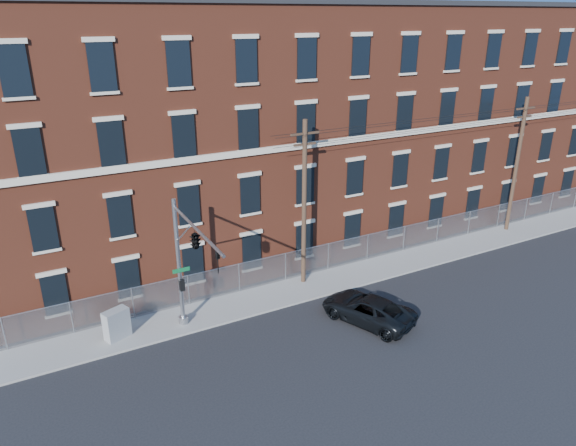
% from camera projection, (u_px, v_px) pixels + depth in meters
% --- Properties ---
extents(ground, '(140.00, 140.00, 0.00)m').
position_uv_depth(ground, '(324.00, 337.00, 27.25)').
color(ground, black).
rests_on(ground, ground).
extents(sidewalk, '(65.00, 3.00, 0.12)m').
position_uv_depth(sidewalk, '(433.00, 253.00, 36.63)').
color(sidewalk, gray).
rests_on(sidewalk, ground).
extents(mill_building, '(55.30, 14.32, 16.30)m').
position_uv_depth(mill_building, '(363.00, 116.00, 40.97)').
color(mill_building, brown).
rests_on(mill_building, ground).
extents(chain_link_fence, '(59.06, 0.06, 1.85)m').
position_uv_depth(chain_link_fence, '(421.00, 234.00, 37.33)').
color(chain_link_fence, '#A5A8AD').
rests_on(chain_link_fence, ground).
extents(traffic_signal_mast, '(0.90, 6.75, 7.00)m').
position_uv_depth(traffic_signal_mast, '(191.00, 249.00, 24.41)').
color(traffic_signal_mast, '#9EA0A5').
rests_on(traffic_signal_mast, ground).
extents(utility_pole_near, '(1.80, 0.28, 10.00)m').
position_uv_depth(utility_pole_near, '(304.00, 201.00, 30.76)').
color(utility_pole_near, '#3E2B1F').
rests_on(utility_pole_near, ground).
extents(utility_pole_mid, '(1.80, 0.28, 10.00)m').
position_uv_depth(utility_pole_mid, '(517.00, 163.00, 38.72)').
color(utility_pole_mid, '#3E2B1F').
rests_on(utility_pole_mid, ground).
extents(overhead_wires, '(40.00, 0.62, 0.62)m').
position_uv_depth(overhead_wires, '(525.00, 111.00, 37.33)').
color(overhead_wires, black).
rests_on(overhead_wires, ground).
extents(pickup_truck, '(4.11, 5.66, 1.43)m').
position_uv_depth(pickup_truck, '(367.00, 309.00, 28.43)').
color(pickup_truck, black).
rests_on(pickup_truck, ground).
extents(utility_cabinet, '(1.40, 1.04, 1.57)m').
position_uv_depth(utility_cabinet, '(117.00, 324.00, 26.70)').
color(utility_cabinet, gray).
rests_on(utility_cabinet, sidewalk).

